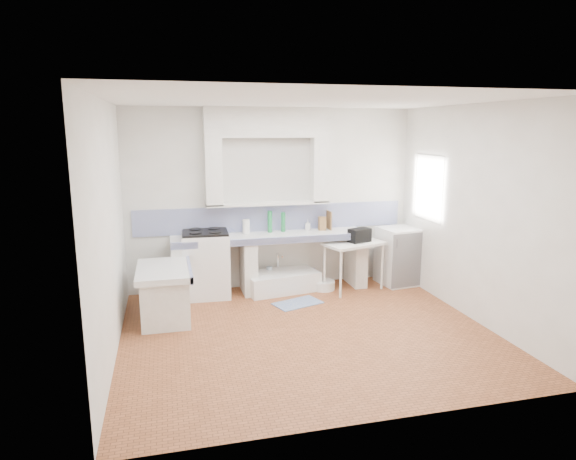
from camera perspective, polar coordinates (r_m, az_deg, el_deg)
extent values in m
plane|color=#9A542F|center=(6.32, 2.23, -11.60)|extent=(4.50, 4.50, 0.00)
plane|color=white|center=(5.82, 2.45, 14.64)|extent=(4.50, 4.50, 0.00)
plane|color=white|center=(7.83, -1.77, 3.57)|extent=(4.50, 0.00, 4.50)
plane|color=white|center=(4.08, 10.22, -4.05)|extent=(4.50, 0.00, 4.50)
plane|color=white|center=(5.72, -19.86, -0.09)|extent=(0.00, 4.50, 4.50)
plane|color=white|center=(6.89, 20.63, 1.73)|extent=(0.00, 4.50, 4.50)
cube|color=white|center=(7.61, -2.37, 12.21)|extent=(1.90, 0.25, 0.45)
cube|color=#361E11|center=(7.95, 16.91, 4.66)|extent=(0.35, 0.86, 1.06)
cube|color=white|center=(7.85, 16.15, 7.40)|extent=(0.01, 0.84, 0.24)
cube|color=white|center=(7.62, -2.00, -0.78)|extent=(3.00, 0.60, 0.08)
cube|color=navy|center=(7.35, -1.55, -1.24)|extent=(3.00, 0.04, 0.10)
cube|color=white|center=(7.57, -12.43, -4.64)|extent=(0.20, 0.55, 0.82)
cube|color=white|center=(7.66, -4.54, -4.21)|extent=(0.20, 0.55, 0.82)
cube|color=white|center=(8.12, 7.75, -3.37)|extent=(0.20, 0.55, 0.82)
cube|color=white|center=(6.73, -14.02, -4.54)|extent=(0.70, 1.10, 0.08)
cube|color=white|center=(6.84, -13.87, -7.36)|extent=(0.60, 1.00, 0.62)
cube|color=navy|center=(6.74, -11.20, -4.40)|extent=(0.04, 1.10, 0.10)
cube|color=navy|center=(7.86, -1.73, 1.39)|extent=(4.27, 0.03, 0.40)
cube|color=white|center=(7.59, -9.36, -3.91)|extent=(0.71, 0.69, 0.96)
cube|color=white|center=(7.81, -0.80, -5.98)|extent=(1.21, 0.79, 0.27)
cube|color=white|center=(7.84, 7.51, -4.13)|extent=(1.02, 0.76, 0.04)
cube|color=white|center=(8.28, 12.60, -2.90)|extent=(0.67, 0.67, 0.92)
cylinder|color=red|center=(7.70, -2.77, -6.32)|extent=(0.31, 0.31, 0.25)
cylinder|color=orange|center=(7.84, 0.67, -5.90)|extent=(0.33, 0.33, 0.27)
cylinder|color=#2B3BB7|center=(7.94, 2.02, -5.57)|extent=(0.40, 0.40, 0.30)
cylinder|color=white|center=(7.90, 4.06, -6.29)|extent=(0.45, 0.45, 0.14)
cylinder|color=silver|center=(7.93, -2.14, -5.41)|extent=(0.12, 0.12, 0.34)
cylinder|color=silver|center=(8.03, 0.67, -5.46)|extent=(0.09, 0.09, 0.27)
cube|color=black|center=(7.76, 8.19, -0.60)|extent=(0.38, 0.29, 0.21)
cylinder|color=#1C793D|center=(7.72, -2.09, 0.95)|extent=(0.08, 0.08, 0.33)
cylinder|color=#1C793D|center=(7.77, -0.56, 0.92)|extent=(0.08, 0.08, 0.30)
cube|color=olive|center=(7.90, 3.93, 0.75)|extent=(0.11, 0.09, 0.22)
cube|color=olive|center=(7.98, 4.72, 1.13)|extent=(0.02, 0.22, 0.30)
cylinder|color=white|center=(7.67, -4.82, 0.41)|extent=(0.15, 0.15, 0.22)
imported|color=white|center=(7.88, 2.25, 0.56)|extent=(0.09, 0.09, 0.17)
cube|color=#2C4D99|center=(7.28, 1.12, -8.37)|extent=(0.77, 0.59, 0.01)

